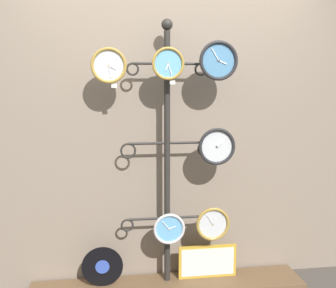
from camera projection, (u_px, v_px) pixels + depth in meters
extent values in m
cube|color=gray|center=(164.00, 115.00, 3.18)|extent=(4.40, 0.04, 2.80)
cube|color=brown|center=(168.00, 287.00, 3.17)|extent=(2.20, 0.36, 0.06)
cylinder|color=#282623|center=(167.00, 285.00, 3.23)|extent=(0.41, 0.41, 0.02)
cylinder|color=#282623|center=(167.00, 163.00, 3.08)|extent=(0.05, 0.05, 2.03)
sphere|color=#282623|center=(167.00, 25.00, 2.93)|extent=(0.09, 0.09, 0.09)
cylinder|color=#282623|center=(150.00, 63.00, 2.95)|extent=(0.26, 0.02, 0.02)
torus|color=#282623|center=(133.00, 69.00, 2.94)|extent=(0.10, 0.02, 0.10)
cylinder|color=#282623|center=(184.00, 64.00, 2.99)|extent=(0.26, 0.02, 0.02)
torus|color=#282623|center=(201.00, 69.00, 3.01)|extent=(0.10, 0.02, 0.10)
cylinder|color=#282623|center=(148.00, 143.00, 3.04)|extent=(0.30, 0.02, 0.02)
torus|color=#282623|center=(128.00, 151.00, 3.02)|extent=(0.12, 0.02, 0.12)
cylinder|color=#282623|center=(186.00, 143.00, 3.08)|extent=(0.30, 0.02, 0.02)
torus|color=#282623|center=(205.00, 149.00, 3.11)|extent=(0.12, 0.02, 0.12)
cylinder|color=#282623|center=(147.00, 219.00, 3.13)|extent=(0.32, 0.02, 0.02)
torus|color=#282623|center=(127.00, 225.00, 3.11)|extent=(0.10, 0.02, 0.10)
cylinder|color=#282623|center=(187.00, 217.00, 3.17)|extent=(0.32, 0.02, 0.02)
torus|color=#282623|center=(206.00, 221.00, 3.20)|extent=(0.10, 0.02, 0.10)
cylinder|color=silver|center=(109.00, 66.00, 2.82)|extent=(0.24, 0.02, 0.24)
torus|color=#A58438|center=(109.00, 65.00, 2.81)|extent=(0.26, 0.02, 0.26)
cylinder|color=#A58438|center=(109.00, 65.00, 2.81)|extent=(0.01, 0.01, 0.01)
cube|color=silver|center=(112.00, 67.00, 2.81)|extent=(0.05, 0.00, 0.03)
cube|color=silver|center=(110.00, 72.00, 2.81)|extent=(0.02, 0.00, 0.09)
cylinder|color=#60A8DB|center=(168.00, 64.00, 2.87)|extent=(0.22, 0.02, 0.22)
torus|color=#A58438|center=(168.00, 64.00, 2.86)|extent=(0.24, 0.02, 0.24)
cylinder|color=#A58438|center=(168.00, 64.00, 2.86)|extent=(0.01, 0.01, 0.01)
cube|color=silver|center=(167.00, 67.00, 2.86)|extent=(0.03, 0.00, 0.05)
cube|color=silver|center=(170.00, 69.00, 2.86)|extent=(0.03, 0.00, 0.08)
cylinder|color=#4C84B2|center=(218.00, 61.00, 2.91)|extent=(0.27, 0.02, 0.27)
torus|color=#262628|center=(219.00, 61.00, 2.89)|extent=(0.29, 0.03, 0.29)
cylinder|color=#262628|center=(219.00, 61.00, 2.89)|extent=(0.02, 0.01, 0.02)
cube|color=silver|center=(223.00, 62.00, 2.90)|extent=(0.06, 0.00, 0.03)
cube|color=silver|center=(215.00, 54.00, 2.88)|extent=(0.06, 0.00, 0.09)
cylinder|color=silver|center=(216.00, 146.00, 3.03)|extent=(0.26, 0.02, 0.26)
torus|color=#262628|center=(217.00, 147.00, 3.01)|extent=(0.29, 0.03, 0.29)
cylinder|color=#262628|center=(217.00, 147.00, 3.01)|extent=(0.02, 0.01, 0.02)
cube|color=silver|center=(220.00, 144.00, 3.01)|extent=(0.06, 0.00, 0.04)
cube|color=silver|center=(222.00, 142.00, 3.01)|extent=(0.08, 0.00, 0.08)
cylinder|color=#60A8DB|center=(169.00, 228.00, 3.05)|extent=(0.22, 0.02, 0.22)
torus|color=silver|center=(169.00, 229.00, 3.04)|extent=(0.25, 0.02, 0.25)
cylinder|color=silver|center=(169.00, 229.00, 3.04)|extent=(0.01, 0.01, 0.01)
cube|color=silver|center=(172.00, 228.00, 3.04)|extent=(0.05, 0.00, 0.03)
cube|color=silver|center=(166.00, 225.00, 3.02)|extent=(0.06, 0.00, 0.07)
cylinder|color=silver|center=(212.00, 224.00, 3.11)|extent=(0.25, 0.02, 0.25)
torus|color=#A58438|center=(213.00, 224.00, 3.09)|extent=(0.27, 0.02, 0.27)
cylinder|color=#A58438|center=(213.00, 224.00, 3.09)|extent=(0.01, 0.01, 0.01)
cube|color=silver|center=(214.00, 221.00, 3.09)|extent=(0.03, 0.00, 0.06)
cube|color=silver|center=(210.00, 219.00, 3.08)|extent=(0.06, 0.00, 0.09)
cylinder|color=black|center=(102.00, 267.00, 3.10)|extent=(0.33, 0.01, 0.33)
cylinder|color=#334FB2|center=(102.00, 267.00, 3.09)|extent=(0.11, 0.00, 0.11)
cube|color=gold|center=(207.00, 261.00, 3.25)|extent=(0.48, 0.02, 0.28)
cube|color=white|center=(208.00, 262.00, 3.24)|extent=(0.44, 0.00, 0.23)
cube|color=white|center=(114.00, 86.00, 2.84)|extent=(0.04, 0.00, 0.03)
cube|color=white|center=(173.00, 82.00, 2.89)|extent=(0.04, 0.00, 0.03)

